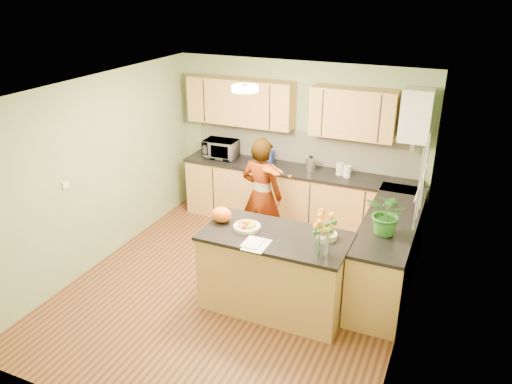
% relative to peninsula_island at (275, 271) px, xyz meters
% --- Properties ---
extents(floor, '(4.50, 4.50, 0.00)m').
position_rel_peninsula_island_xyz_m(floor, '(-0.57, 0.16, -0.48)').
color(floor, '#502716').
rests_on(floor, ground).
extents(ceiling, '(4.00, 4.50, 0.02)m').
position_rel_peninsula_island_xyz_m(ceiling, '(-0.57, 0.16, 2.02)').
color(ceiling, white).
rests_on(ceiling, wall_back).
extents(wall_back, '(4.00, 0.02, 2.50)m').
position_rel_peninsula_island_xyz_m(wall_back, '(-0.57, 2.41, 0.77)').
color(wall_back, gray).
rests_on(wall_back, floor).
extents(wall_front, '(4.00, 0.02, 2.50)m').
position_rel_peninsula_island_xyz_m(wall_front, '(-0.57, -2.09, 0.77)').
color(wall_front, gray).
rests_on(wall_front, floor).
extents(wall_left, '(0.02, 4.50, 2.50)m').
position_rel_peninsula_island_xyz_m(wall_left, '(-2.57, 0.16, 0.77)').
color(wall_left, gray).
rests_on(wall_left, floor).
extents(wall_right, '(0.02, 4.50, 2.50)m').
position_rel_peninsula_island_xyz_m(wall_right, '(1.43, 0.16, 0.77)').
color(wall_right, gray).
rests_on(wall_right, floor).
extents(back_counter, '(3.64, 0.62, 0.94)m').
position_rel_peninsula_island_xyz_m(back_counter, '(-0.47, 2.11, -0.01)').
color(back_counter, tan).
rests_on(back_counter, floor).
extents(right_counter, '(0.62, 2.24, 0.94)m').
position_rel_peninsula_island_xyz_m(right_counter, '(1.13, 1.01, -0.01)').
color(right_counter, tan).
rests_on(right_counter, floor).
extents(splashback, '(3.60, 0.02, 0.52)m').
position_rel_peninsula_island_xyz_m(splashback, '(-0.47, 2.39, 0.72)').
color(splashback, '#EEE5CE').
rests_on(splashback, back_counter).
extents(upper_cabinets, '(3.20, 0.34, 0.70)m').
position_rel_peninsula_island_xyz_m(upper_cabinets, '(-0.75, 2.24, 1.37)').
color(upper_cabinets, tan).
rests_on(upper_cabinets, wall_back).
extents(boiler, '(0.40, 0.30, 0.86)m').
position_rel_peninsula_island_xyz_m(boiler, '(1.13, 2.25, 1.42)').
color(boiler, white).
rests_on(boiler, wall_back).
extents(window_right, '(0.01, 1.30, 1.05)m').
position_rel_peninsula_island_xyz_m(window_right, '(1.42, 0.76, 1.07)').
color(window_right, white).
rests_on(window_right, wall_right).
extents(light_switch, '(0.02, 0.09, 0.09)m').
position_rel_peninsula_island_xyz_m(light_switch, '(-2.56, -0.44, 0.82)').
color(light_switch, white).
rests_on(light_switch, wall_left).
extents(ceiling_lamp, '(0.30, 0.30, 0.07)m').
position_rel_peninsula_island_xyz_m(ceiling_lamp, '(-0.57, 0.46, 1.98)').
color(ceiling_lamp, '#FFEABF').
rests_on(ceiling_lamp, ceiling).
extents(peninsula_island, '(1.66, 0.85, 0.95)m').
position_rel_peninsula_island_xyz_m(peninsula_island, '(0.00, 0.00, 0.00)').
color(peninsula_island, tan).
rests_on(peninsula_island, floor).
extents(fruit_dish, '(0.31, 0.31, 0.11)m').
position_rel_peninsula_island_xyz_m(fruit_dish, '(-0.35, 0.00, 0.52)').
color(fruit_dish, beige).
rests_on(fruit_dish, peninsula_island).
extents(orange_bowl, '(0.22, 0.22, 0.13)m').
position_rel_peninsula_island_xyz_m(orange_bowl, '(0.55, 0.15, 0.53)').
color(orange_bowl, beige).
rests_on(orange_bowl, peninsula_island).
extents(flower_vase, '(0.28, 0.28, 0.52)m').
position_rel_peninsula_island_xyz_m(flower_vase, '(0.60, -0.18, 0.82)').
color(flower_vase, silver).
rests_on(flower_vase, peninsula_island).
extents(orange_bag, '(0.29, 0.26, 0.18)m').
position_rel_peninsula_island_xyz_m(orange_bag, '(-0.70, 0.05, 0.57)').
color(orange_bag, orange).
rests_on(orange_bag, peninsula_island).
extents(papers, '(0.24, 0.33, 0.01)m').
position_rel_peninsula_island_xyz_m(papers, '(-0.10, -0.30, 0.48)').
color(papers, white).
rests_on(papers, peninsula_island).
extents(violinist, '(0.64, 0.46, 1.66)m').
position_rel_peninsula_island_xyz_m(violinist, '(-0.68, 1.21, 0.35)').
color(violinist, '#DEA488').
rests_on(violinist, floor).
extents(violin, '(0.67, 0.58, 0.17)m').
position_rel_peninsula_island_xyz_m(violin, '(-0.48, 0.99, 0.85)').
color(violin, '#561805').
rests_on(violin, violinist).
extents(microwave, '(0.54, 0.37, 0.29)m').
position_rel_peninsula_island_xyz_m(microwave, '(-1.78, 2.12, 0.61)').
color(microwave, white).
rests_on(microwave, back_counter).
extents(blue_box, '(0.31, 0.25, 0.23)m').
position_rel_peninsula_island_xyz_m(blue_box, '(-1.01, 2.07, 0.58)').
color(blue_box, navy).
rests_on(blue_box, back_counter).
extents(kettle, '(0.15, 0.15, 0.28)m').
position_rel_peninsula_island_xyz_m(kettle, '(-0.28, 2.12, 0.58)').
color(kettle, silver).
rests_on(kettle, back_counter).
extents(jar_cream, '(0.14, 0.14, 0.18)m').
position_rel_peninsula_island_xyz_m(jar_cream, '(0.17, 2.14, 0.55)').
color(jar_cream, beige).
rests_on(jar_cream, back_counter).
extents(jar_white, '(0.14, 0.14, 0.17)m').
position_rel_peninsula_island_xyz_m(jar_white, '(0.29, 2.09, 0.55)').
color(jar_white, white).
rests_on(jar_white, back_counter).
extents(potted_plant, '(0.56, 0.52, 0.51)m').
position_rel_peninsula_island_xyz_m(potted_plant, '(1.13, 0.54, 0.72)').
color(potted_plant, '#2D7025').
rests_on(potted_plant, right_counter).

